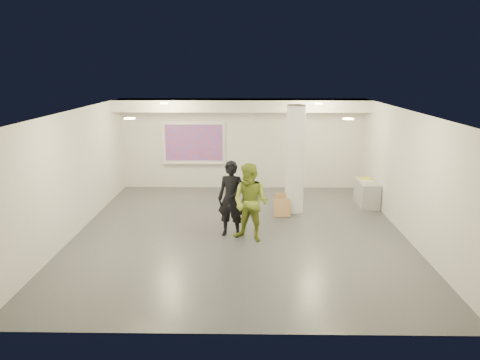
{
  "coord_description": "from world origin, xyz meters",
  "views": [
    {
      "loc": [
        0.19,
        -10.92,
        3.99
      ],
      "look_at": [
        0.0,
        0.4,
        1.25
      ],
      "focal_mm": 35.0,
      "sensor_mm": 36.0,
      "label": 1
    }
  ],
  "objects_px": {
    "column": "(295,160)",
    "woman": "(231,199)",
    "projection_screen": "(194,143)",
    "man": "(251,203)",
    "credenza": "(367,193)"
  },
  "relations": [
    {
      "from": "column",
      "to": "credenza",
      "type": "distance_m",
      "value": 2.59
    },
    {
      "from": "woman",
      "to": "man",
      "type": "xyz_separation_m",
      "value": [
        0.46,
        -0.3,
        0.0
      ]
    },
    {
      "from": "man",
      "to": "projection_screen",
      "type": "bearing_deg",
      "value": 137.63
    },
    {
      "from": "credenza",
      "to": "woman",
      "type": "height_order",
      "value": "woman"
    },
    {
      "from": "column",
      "to": "man",
      "type": "xyz_separation_m",
      "value": [
        -1.24,
        -2.27,
        -0.58
      ]
    },
    {
      "from": "column",
      "to": "woman",
      "type": "distance_m",
      "value": 2.66
    },
    {
      "from": "projection_screen",
      "to": "credenza",
      "type": "relative_size",
      "value": 1.69
    },
    {
      "from": "projection_screen",
      "to": "man",
      "type": "bearing_deg",
      "value": -69.3
    },
    {
      "from": "woman",
      "to": "man",
      "type": "bearing_deg",
      "value": -19.86
    },
    {
      "from": "column",
      "to": "woman",
      "type": "bearing_deg",
      "value": -130.75
    },
    {
      "from": "column",
      "to": "man",
      "type": "height_order",
      "value": "column"
    },
    {
      "from": "projection_screen",
      "to": "credenza",
      "type": "distance_m",
      "value": 5.79
    },
    {
      "from": "column",
      "to": "woman",
      "type": "xyz_separation_m",
      "value": [
        -1.7,
        -1.97,
        -0.58
      ]
    },
    {
      "from": "column",
      "to": "credenza",
      "type": "xyz_separation_m",
      "value": [
        2.22,
        0.69,
        -1.14
      ]
    },
    {
      "from": "credenza",
      "to": "man",
      "type": "bearing_deg",
      "value": -138.76
    }
  ]
}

